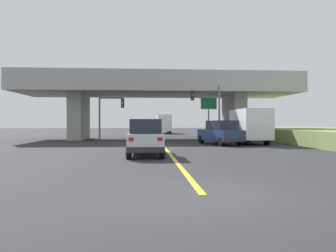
% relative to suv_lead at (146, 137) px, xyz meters
% --- Properties ---
extents(ground, '(160.00, 160.00, 0.00)m').
position_rel_suv_lead_xyz_m(ground, '(1.43, 18.34, -1.01)').
color(ground, '#2B2B2D').
extents(overpass_bridge, '(30.29, 9.28, 7.16)m').
position_rel_suv_lead_xyz_m(overpass_bridge, '(1.43, 18.34, 4.08)').
color(overpass_bridge, '#A8A59E').
rests_on(overpass_bridge, ground).
extents(lane_divider_stripe, '(0.20, 25.42, 0.01)m').
position_rel_suv_lead_xyz_m(lane_divider_stripe, '(1.43, 2.80, -1.01)').
color(lane_divider_stripe, yellow).
rests_on(lane_divider_stripe, ground).
extents(suv_lead, '(1.92, 4.83, 2.02)m').
position_rel_suv_lead_xyz_m(suv_lead, '(0.00, 0.00, 0.00)').
color(suv_lead, silver).
rests_on(suv_lead, ground).
extents(suv_crossing, '(3.08, 5.16, 2.02)m').
position_rel_suv_lead_xyz_m(suv_crossing, '(6.23, 8.35, 0.00)').
color(suv_crossing, navy).
rests_on(suv_crossing, ground).
extents(box_truck, '(2.33, 7.03, 2.99)m').
position_rel_suv_lead_xyz_m(box_truck, '(9.01, 9.82, 0.57)').
color(box_truck, navy).
rests_on(box_truck, ground).
extents(sedan_oncoming, '(2.01, 4.60, 2.02)m').
position_rel_suv_lead_xyz_m(sedan_oncoming, '(0.35, 27.87, -0.00)').
color(sedan_oncoming, silver).
rests_on(sedan_oncoming, ground).
extents(traffic_signal_nearside, '(2.95, 0.36, 5.63)m').
position_rel_suv_lead_xyz_m(traffic_signal_nearside, '(6.42, 13.63, 2.58)').
color(traffic_signal_nearside, slate).
rests_on(traffic_signal_nearside, ground).
extents(traffic_signal_farside, '(2.53, 0.36, 5.17)m').
position_rel_suv_lead_xyz_m(traffic_signal_farside, '(-3.69, 14.33, 2.15)').
color(traffic_signal_farside, '#56595E').
rests_on(traffic_signal_farside, ground).
extents(highway_sign, '(1.69, 0.17, 4.64)m').
position_rel_suv_lead_xyz_m(highway_sign, '(6.57, 14.90, 2.41)').
color(highway_sign, slate).
rests_on(highway_sign, ground).
extents(semi_truck_distant, '(2.33, 7.53, 3.23)m').
position_rel_suv_lead_xyz_m(semi_truck_distant, '(3.26, 38.25, 0.68)').
color(semi_truck_distant, silver).
rests_on(semi_truck_distant, ground).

